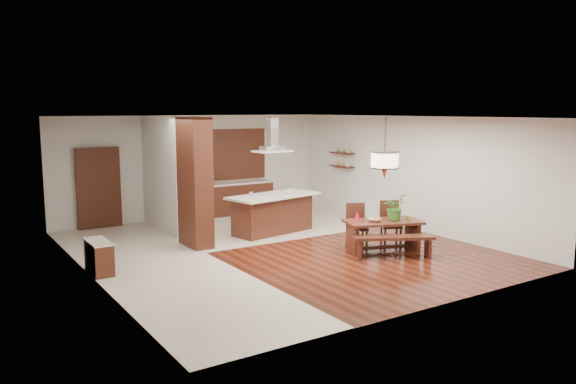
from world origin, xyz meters
TOP-DOWN VIEW (x-y plane):
  - room_shell at (0.00, 0.00)m, footprint 9.00×9.04m
  - tile_hallway at (-2.75, 0.00)m, footprint 2.50×9.00m
  - tile_kitchen at (1.25, 2.50)m, footprint 5.50×4.00m
  - soffit_band at (0.00, 0.00)m, footprint 8.00×9.00m
  - partition_pier at (-1.40, 1.20)m, footprint 0.45×1.00m
  - partition_stub at (-1.40, 3.30)m, footprint 0.18×2.40m
  - hallway_console at (-3.81, 0.20)m, footprint 0.37×0.88m
  - hallway_doorway at (-2.70, 4.40)m, footprint 1.10×0.20m
  - rear_counter at (1.00, 4.20)m, footprint 2.60×0.62m
  - kitchen_window at (1.00, 4.46)m, footprint 2.60×0.08m
  - shelf_lower at (3.87, 2.60)m, footprint 0.26×0.90m
  - shelf_upper at (3.87, 2.60)m, footprint 0.26×0.90m
  - dining_table at (1.82, -1.45)m, footprint 1.81×1.32m
  - dining_bench at (1.63, -2.00)m, footprint 1.64×1.12m
  - dining_chair_left at (1.61, -0.84)m, footprint 0.57×0.57m
  - dining_chair_right at (2.38, -1.12)m, footprint 0.60×0.60m
  - pendant_lantern at (1.82, -1.45)m, footprint 0.64×0.64m
  - foliage_plant at (2.07, -1.52)m, footprint 0.66×0.62m
  - fruit_bowl at (1.60, -1.42)m, footprint 0.34×0.34m
  - napkin_cone at (1.36, -1.13)m, footprint 0.17×0.17m
  - gold_ornament at (2.30, -1.74)m, footprint 0.07×0.07m
  - kitchen_island at (0.77, 1.42)m, footprint 2.51×1.45m
  - range_hood at (0.77, 1.42)m, footprint 0.90×0.55m
  - island_cup at (1.18, 1.35)m, footprint 0.13×0.13m
  - microwave at (0.17, 4.23)m, footprint 0.54×0.39m

SIDE VIEW (x-z plane):
  - tile_hallway at x=-2.75m, z-range 0.00..0.01m
  - tile_kitchen at x=1.25m, z-range 0.00..0.01m
  - dining_bench at x=1.63m, z-range 0.00..0.47m
  - hallway_console at x=-3.81m, z-range 0.00..0.63m
  - rear_counter at x=1.00m, z-range 0.00..0.95m
  - dining_chair_left at x=1.61m, z-range 0.00..0.97m
  - dining_table at x=1.82m, z-range 0.16..0.84m
  - dining_chair_right at x=2.38m, z-range 0.00..1.00m
  - kitchen_island at x=0.77m, z-range 0.01..0.99m
  - fruit_bowl at x=1.60m, z-range 0.68..0.75m
  - gold_ornament at x=2.30m, z-range 0.68..0.78m
  - napkin_cone at x=1.36m, z-range 0.68..0.90m
  - foliage_plant at x=2.07m, z-range 0.68..1.25m
  - island_cup at x=1.18m, z-range 0.98..1.06m
  - hallway_doorway at x=-2.70m, z-range 0.00..2.10m
  - microwave at x=0.17m, z-range 0.95..1.23m
  - shelf_lower at x=3.87m, z-range 1.38..1.42m
  - partition_pier at x=-1.40m, z-range 0.00..2.90m
  - partition_stub at x=-1.40m, z-range 0.00..2.90m
  - kitchen_window at x=1.00m, z-range 1.00..2.50m
  - shelf_upper at x=3.87m, z-range 1.78..1.82m
  - room_shell at x=0.00m, z-range 0.60..3.52m
  - pendant_lantern at x=1.82m, z-range 1.59..2.90m
  - range_hood at x=0.77m, z-range 2.03..2.90m
  - soffit_band at x=0.00m, z-range 2.88..2.89m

